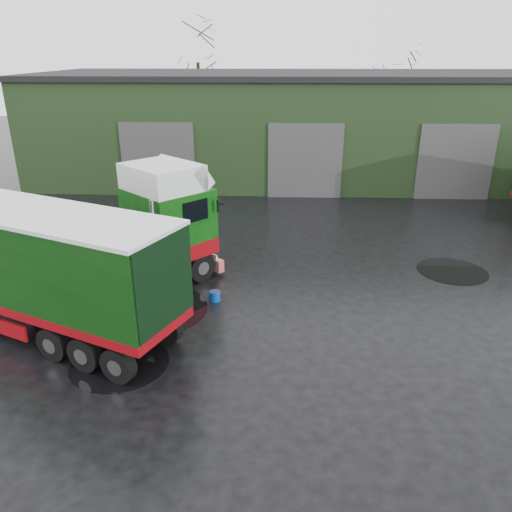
{
  "coord_description": "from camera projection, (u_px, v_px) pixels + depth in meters",
  "views": [
    {
      "loc": [
        0.44,
        -12.94,
        7.51
      ],
      "look_at": [
        -0.13,
        1.14,
        1.7
      ],
      "focal_mm": 35.0,
      "sensor_mm": 36.0,
      "label": 1
    }
  ],
  "objects": [
    {
      "name": "puddle_1",
      "position": [
        452.0,
        271.0,
        18.35
      ],
      "size": [
        2.53,
        2.53,
        0.01
      ],
      "primitive_type": "cylinder",
      "color": "black",
      "rests_on": "ground"
    },
    {
      "name": "hero_tractor",
      "position": [
        121.0,
        234.0,
        16.01
      ],
      "size": [
        6.59,
        6.75,
        4.12
      ],
      "primitive_type": null,
      "rotation": [
        0.0,
        0.0,
        -0.76
      ],
      "color": "#0B430B",
      "rests_on": "ground"
    },
    {
      "name": "wash_bucket",
      "position": [
        215.0,
        296.0,
        16.12
      ],
      "size": [
        0.43,
        0.43,
        0.33
      ],
      "primitive_type": "cylinder",
      "rotation": [
        0.0,
        0.0,
        0.26
      ],
      "color": "#073E9A",
      "rests_on": "ground"
    },
    {
      "name": "tree_back_a",
      "position": [
        199.0,
        87.0,
        40.96
      ],
      "size": [
        4.4,
        4.4,
        9.5
      ],
      "primitive_type": null,
      "color": "black",
      "rests_on": "ground"
    },
    {
      "name": "warehouse",
      "position": [
        301.0,
        124.0,
        32.03
      ],
      "size": [
        32.4,
        12.4,
        6.3
      ],
      "color": "black",
      "rests_on": "ground"
    },
    {
      "name": "trailer_left",
      "position": [
        0.0,
        263.0,
        14.41
      ],
      "size": [
        11.83,
        7.03,
        3.68
      ],
      "primitive_type": null,
      "rotation": [
        0.0,
        0.0,
        1.15
      ],
      "color": "silver",
      "rests_on": "ground"
    },
    {
      "name": "tree_back_b",
      "position": [
        394.0,
        100.0,
        40.74
      ],
      "size": [
        4.4,
        4.4,
        7.5
      ],
      "primitive_type": null,
      "color": "black",
      "rests_on": "ground"
    },
    {
      "name": "puddle_0",
      "position": [
        120.0,
        363.0,
        12.93
      ],
      "size": [
        2.55,
        2.55,
        0.01
      ],
      "primitive_type": "cylinder",
      "color": "black",
      "rests_on": "ground"
    },
    {
      "name": "ground",
      "position": [
        259.0,
        323.0,
        14.83
      ],
      "size": [
        100.0,
        100.0,
        0.0
      ],
      "primitive_type": "plane",
      "color": "black"
    },
    {
      "name": "puddle_4",
      "position": [
        153.0,
        309.0,
        15.63
      ],
      "size": [
        3.45,
        3.45,
        0.01
      ],
      "primitive_type": "cylinder",
      "color": "black",
      "rests_on": "ground"
    }
  ]
}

